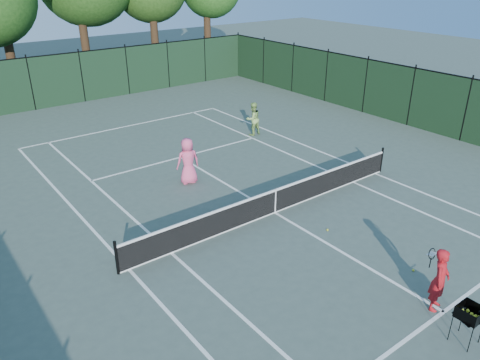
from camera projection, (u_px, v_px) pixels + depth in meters
ground at (275, 213)px, 16.27m from camera, size 90.00×90.00×0.00m
sideline_doubles_left at (129, 269)px, 13.26m from camera, size 0.10×23.77×0.01m
sideline_doubles_right at (375, 173)px, 19.28m from camera, size 0.10×23.77×0.01m
sideline_singles_left at (171, 253)px, 14.01m from camera, size 0.10×23.77×0.01m
sideline_singles_right at (353, 182)px, 18.53m from camera, size 0.10×23.77×0.01m
baseline_far at (128, 126)px, 24.84m from camera, size 10.97×0.10×0.01m
service_line_near at (444, 312)px, 11.66m from camera, size 8.23×0.10×0.01m
service_line_far at (180, 157)px, 20.88m from camera, size 8.23×0.10×0.01m
center_service_line at (275, 213)px, 16.27m from camera, size 0.10×12.80×0.01m
tennis_net at (275, 201)px, 16.07m from camera, size 11.69×0.09×1.06m
fence_far at (82, 77)px, 28.61m from camera, size 24.00×0.05×3.00m
fence_right at (466, 111)px, 22.22m from camera, size 0.05×36.00×3.00m
coach at (440, 279)px, 11.47m from camera, size 0.82×0.83×1.70m
player_pink at (188, 161)px, 18.11m from camera, size 1.00×0.76×1.84m
player_green at (253, 119)px, 23.29m from camera, size 0.81×0.64×1.66m
ball_hopper at (470, 313)px, 10.41m from camera, size 0.65×0.65×0.98m
loose_ball_near_cart at (413, 270)px, 13.18m from camera, size 0.07×0.07×0.07m
loose_ball_midcourt at (327, 230)px, 15.16m from camera, size 0.07×0.07×0.07m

